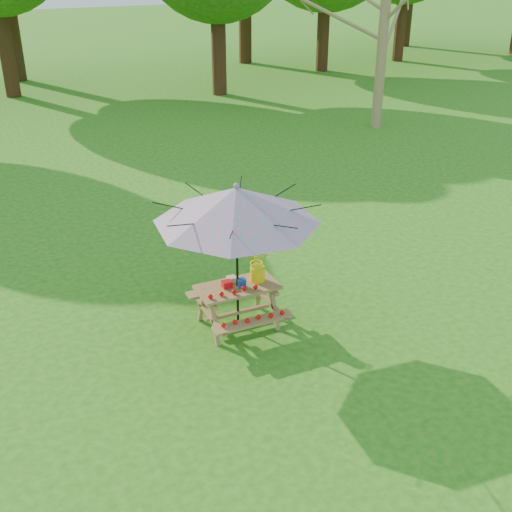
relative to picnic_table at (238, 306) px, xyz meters
name	(u,v)px	position (x,y,z in m)	size (l,w,h in m)	color
picnic_table	(238,306)	(0.00, 0.00, 0.00)	(1.20, 1.32, 0.67)	olive
patio_umbrella	(236,205)	(0.00, 0.00, 1.62)	(2.98, 2.98, 2.27)	black
produce_bins	(235,282)	(-0.03, 0.03, 0.40)	(0.34, 0.37, 0.13)	red
tomatoes_row	(233,291)	(-0.15, -0.18, 0.38)	(0.77, 0.13, 0.07)	red
flower_bucket	(258,265)	(0.34, 0.04, 0.61)	(0.37, 0.35, 0.50)	yellow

